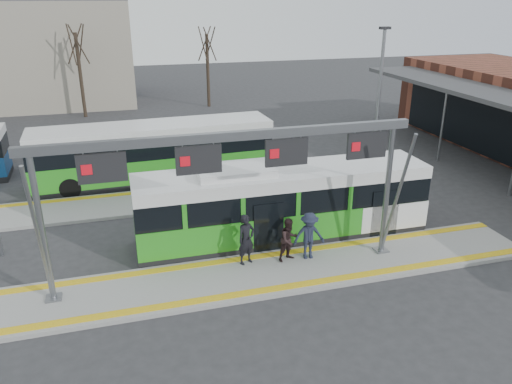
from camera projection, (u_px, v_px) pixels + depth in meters
ground at (247, 278)px, 17.85m from camera, size 120.00×120.00×0.00m
platform_main at (247, 276)px, 17.82m from camera, size 22.00×3.00×0.15m
platform_second at (124, 204)px, 23.95m from camera, size 20.00×3.00×0.15m
tactile_main at (247, 274)px, 17.79m from camera, size 22.00×2.65×0.02m
tactile_second at (122, 194)px, 24.94m from camera, size 20.00×0.35×0.02m
gantry at (234, 163)px, 16.40m from camera, size 13.00×1.68×5.20m
hero_bus at (282, 204)px, 20.33m from camera, size 11.94×2.61×3.27m
bg_bus_green at (154, 153)px, 26.70m from camera, size 12.64×3.19×3.14m
passenger_a at (246, 239)px, 18.24m from camera, size 0.83×0.69×1.93m
passenger_b at (289, 240)px, 18.50m from camera, size 0.97×0.86×1.68m
passenger_c at (309, 236)px, 18.61m from camera, size 1.26×0.81×1.85m
tree_left at (77, 45)px, 39.38m from camera, size 1.40×1.40×7.61m
tree_mid at (207, 44)px, 43.40m from camera, size 1.40×1.40×7.16m
lamp_east at (378, 110)px, 24.06m from camera, size 0.50×0.25×8.11m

